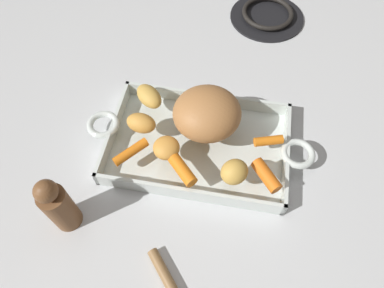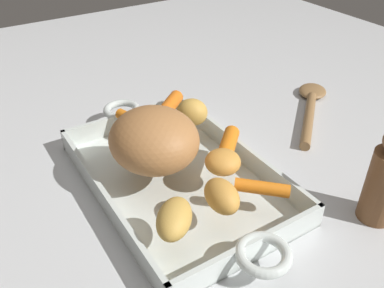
{
  "view_description": "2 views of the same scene",
  "coord_description": "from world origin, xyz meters",
  "px_view_note": "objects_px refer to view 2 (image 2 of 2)",
  "views": [
    {
      "loc": [
        -0.05,
        0.35,
        0.58
      ],
      "look_at": [
        0.01,
        0.03,
        0.05
      ],
      "focal_mm": 32.83,
      "sensor_mm": 36.0,
      "label": 1
    },
    {
      "loc": [
        0.39,
        -0.22,
        0.38
      ],
      "look_at": [
        0.01,
        0.02,
        0.06
      ],
      "focal_mm": 38.24,
      "sensor_mm": 36.0,
      "label": 2
    }
  ],
  "objects_px": {
    "pork_roast": "(154,140)",
    "baby_carrot_center_left": "(170,105)",
    "baby_carrot_center_right": "(262,188)",
    "roasting_dish": "(177,177)",
    "baby_carrot_northeast": "(130,118)",
    "potato_whole": "(223,162)",
    "potato_golden_large": "(192,112)",
    "potato_near_roast": "(225,195)",
    "potato_corner": "(174,219)",
    "baby_carrot_short": "(228,144)",
    "serving_spoon": "(311,104)"
  },
  "relations": [
    {
      "from": "potato_golden_large",
      "to": "potato_corner",
      "type": "height_order",
      "value": "potato_golden_large"
    },
    {
      "from": "baby_carrot_short",
      "to": "potato_golden_large",
      "type": "xyz_separation_m",
      "value": [
        -0.09,
        -0.0,
        0.01
      ]
    },
    {
      "from": "pork_roast",
      "to": "baby_carrot_short",
      "type": "xyz_separation_m",
      "value": [
        0.03,
        0.1,
        -0.03
      ]
    },
    {
      "from": "potato_corner",
      "to": "serving_spoon",
      "type": "distance_m",
      "value": 0.42
    },
    {
      "from": "baby_carrot_center_left",
      "to": "baby_carrot_center_right",
      "type": "distance_m",
      "value": 0.24
    },
    {
      "from": "baby_carrot_center_right",
      "to": "potato_near_roast",
      "type": "relative_size",
      "value": 1.22
    },
    {
      "from": "baby_carrot_center_left",
      "to": "potato_golden_large",
      "type": "relative_size",
      "value": 1.26
    },
    {
      "from": "baby_carrot_northeast",
      "to": "serving_spoon",
      "type": "relative_size",
      "value": 0.26
    },
    {
      "from": "pork_roast",
      "to": "potato_near_roast",
      "type": "height_order",
      "value": "pork_roast"
    },
    {
      "from": "potato_near_roast",
      "to": "serving_spoon",
      "type": "xyz_separation_m",
      "value": [
        -0.16,
        0.32,
        -0.05
      ]
    },
    {
      "from": "roasting_dish",
      "to": "potato_golden_large",
      "type": "relative_size",
      "value": 8.9
    },
    {
      "from": "baby_carrot_northeast",
      "to": "potato_whole",
      "type": "bearing_deg",
      "value": 16.01
    },
    {
      "from": "baby_carrot_center_left",
      "to": "potato_whole",
      "type": "height_order",
      "value": "potato_whole"
    },
    {
      "from": "baby_carrot_northeast",
      "to": "potato_golden_large",
      "type": "height_order",
      "value": "potato_golden_large"
    },
    {
      "from": "roasting_dish",
      "to": "potato_whole",
      "type": "xyz_separation_m",
      "value": [
        0.05,
        0.04,
        0.04
      ]
    },
    {
      "from": "potato_golden_large",
      "to": "serving_spoon",
      "type": "distance_m",
      "value": 0.26
    },
    {
      "from": "roasting_dish",
      "to": "baby_carrot_center_right",
      "type": "height_order",
      "value": "baby_carrot_center_right"
    },
    {
      "from": "potato_near_roast",
      "to": "potato_whole",
      "type": "relative_size",
      "value": 1.16
    },
    {
      "from": "potato_golden_large",
      "to": "potato_near_roast",
      "type": "distance_m",
      "value": 0.19
    },
    {
      "from": "roasting_dish",
      "to": "pork_roast",
      "type": "relative_size",
      "value": 3.49
    },
    {
      "from": "baby_carrot_center_left",
      "to": "serving_spoon",
      "type": "relative_size",
      "value": 0.31
    },
    {
      "from": "pork_roast",
      "to": "potato_whole",
      "type": "distance_m",
      "value": 0.1
    },
    {
      "from": "baby_carrot_northeast",
      "to": "potato_near_roast",
      "type": "relative_size",
      "value": 0.93
    },
    {
      "from": "roasting_dish",
      "to": "potato_golden_large",
      "type": "height_order",
      "value": "potato_golden_large"
    },
    {
      "from": "potato_whole",
      "to": "roasting_dish",
      "type": "bearing_deg",
      "value": -139.76
    },
    {
      "from": "baby_carrot_center_left",
      "to": "potato_whole",
      "type": "bearing_deg",
      "value": -6.91
    },
    {
      "from": "potato_corner",
      "to": "baby_carrot_center_right",
      "type": "bearing_deg",
      "value": 87.96
    },
    {
      "from": "potato_corner",
      "to": "baby_carrot_center_left",
      "type": "bearing_deg",
      "value": 151.28
    },
    {
      "from": "pork_roast",
      "to": "baby_carrot_center_left",
      "type": "distance_m",
      "value": 0.15
    },
    {
      "from": "roasting_dish",
      "to": "baby_carrot_northeast",
      "type": "xyz_separation_m",
      "value": [
        -0.13,
        -0.01,
        0.04
      ]
    },
    {
      "from": "baby_carrot_center_right",
      "to": "serving_spoon",
      "type": "distance_m",
      "value": 0.32
    },
    {
      "from": "potato_whole",
      "to": "potato_golden_large",
      "type": "bearing_deg",
      "value": 166.46
    },
    {
      "from": "roasting_dish",
      "to": "potato_near_roast",
      "type": "distance_m",
      "value": 0.12
    },
    {
      "from": "potato_near_roast",
      "to": "potato_whole",
      "type": "height_order",
      "value": "potato_near_roast"
    },
    {
      "from": "pork_roast",
      "to": "potato_corner",
      "type": "xyz_separation_m",
      "value": [
        0.12,
        -0.04,
        -0.02
      ]
    },
    {
      "from": "roasting_dish",
      "to": "baby_carrot_center_left",
      "type": "bearing_deg",
      "value": 153.52
    },
    {
      "from": "baby_carrot_short",
      "to": "roasting_dish",
      "type": "bearing_deg",
      "value": -101.85
    },
    {
      "from": "baby_carrot_center_left",
      "to": "baby_carrot_center_right",
      "type": "bearing_deg",
      "value": -1.5
    },
    {
      "from": "baby_carrot_center_right",
      "to": "roasting_dish",
      "type": "bearing_deg",
      "value": -152.77
    },
    {
      "from": "roasting_dish",
      "to": "baby_carrot_center_right",
      "type": "distance_m",
      "value": 0.13
    },
    {
      "from": "pork_roast",
      "to": "baby_carrot_short",
      "type": "distance_m",
      "value": 0.11
    },
    {
      "from": "baby_carrot_northeast",
      "to": "baby_carrot_short",
      "type": "distance_m",
      "value": 0.17
    },
    {
      "from": "roasting_dish",
      "to": "baby_carrot_center_right",
      "type": "relative_size",
      "value": 6.34
    },
    {
      "from": "baby_carrot_center_right",
      "to": "baby_carrot_short",
      "type": "height_order",
      "value": "baby_carrot_short"
    },
    {
      "from": "baby_carrot_northeast",
      "to": "baby_carrot_short",
      "type": "height_order",
      "value": "baby_carrot_short"
    },
    {
      "from": "pork_roast",
      "to": "potato_near_roast",
      "type": "xyz_separation_m",
      "value": [
        0.12,
        0.03,
        -0.02
      ]
    },
    {
      "from": "pork_roast",
      "to": "baby_carrot_northeast",
      "type": "height_order",
      "value": "pork_roast"
    },
    {
      "from": "baby_carrot_northeast",
      "to": "potato_near_roast",
      "type": "height_order",
      "value": "potato_near_roast"
    },
    {
      "from": "potato_near_roast",
      "to": "baby_carrot_center_left",
      "type": "bearing_deg",
      "value": 165.89
    },
    {
      "from": "baby_carrot_northeast",
      "to": "potato_whole",
      "type": "distance_m",
      "value": 0.19
    }
  ]
}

